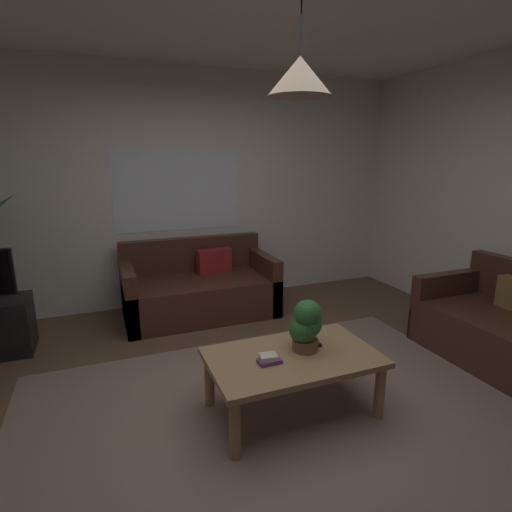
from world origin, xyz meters
name	(u,v)px	position (x,y,z in m)	size (l,w,h in m)	color
floor	(272,412)	(0.00, 0.00, -0.01)	(5.32, 4.88, 0.02)	brown
rug	(284,427)	(0.00, -0.20, 0.00)	(3.46, 2.69, 0.01)	gray
wall_back	(188,189)	(0.00, 2.47, 1.36)	(5.44, 0.06, 2.72)	silver
window_pane	(178,191)	(-0.13, 2.44, 1.34)	(1.46, 0.01, 0.91)	white
couch_under_window	(200,290)	(-0.03, 1.95, 0.27)	(1.64, 0.86, 0.82)	#47281E
coffee_table	(293,363)	(0.13, -0.05, 0.37)	(1.15, 0.69, 0.43)	#A87F56
book_on_table_0	(270,361)	(-0.06, -0.10, 0.44)	(0.15, 0.09, 0.03)	#72387F
book_on_table_1	(268,357)	(-0.07, -0.09, 0.47)	(0.11, 0.09, 0.03)	beige
remote_on_table_0	(310,346)	(0.29, 0.00, 0.44)	(0.05, 0.16, 0.02)	black
potted_plant_on_table	(306,325)	(0.25, -0.02, 0.61)	(0.22, 0.20, 0.36)	brown
pendant_lamp	(300,76)	(0.13, -0.05, 2.18)	(0.38, 0.38, 0.65)	black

